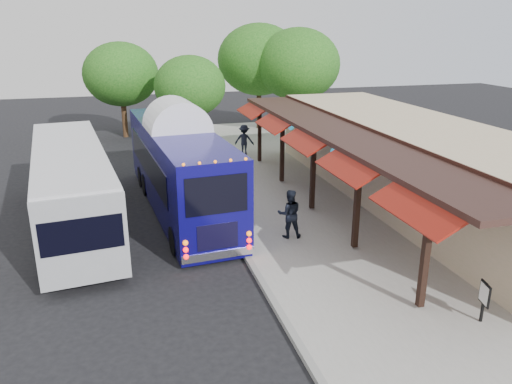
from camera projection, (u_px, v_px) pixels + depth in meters
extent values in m
plane|color=black|center=(249.00, 266.00, 16.40)|extent=(90.00, 90.00, 0.00)
cube|color=#9E9B93|center=(338.00, 209.00, 21.30)|extent=(10.00, 40.00, 0.15)
cube|color=gray|center=(225.00, 220.00, 20.05)|extent=(0.20, 40.00, 0.16)
cube|color=tan|center=(414.00, 164.00, 21.65)|extent=(5.00, 20.00, 3.60)
cube|color=black|center=(364.00, 133.00, 20.53)|extent=(0.06, 20.00, 0.60)
cube|color=#331E19|center=(340.00, 132.00, 20.23)|extent=(2.60, 20.00, 0.18)
cube|color=black|center=(426.00, 253.00, 13.13)|extent=(0.18, 0.18, 3.16)
cube|color=maroon|center=(417.00, 207.00, 12.60)|extent=(1.00, 3.20, 0.57)
cube|color=black|center=(357.00, 204.00, 16.79)|extent=(0.18, 0.18, 3.16)
cube|color=maroon|center=(348.00, 166.00, 16.25)|extent=(1.00, 3.20, 0.57)
cube|color=black|center=(313.00, 172.00, 20.45)|extent=(0.18, 0.18, 3.16)
cube|color=maroon|center=(304.00, 140.00, 19.91)|extent=(1.00, 3.20, 0.57)
cube|color=black|center=(282.00, 150.00, 24.10)|extent=(0.18, 0.18, 3.16)
cube|color=maroon|center=(274.00, 123.00, 23.57)|extent=(1.00, 3.20, 0.57)
cube|color=black|center=(260.00, 133.00, 27.76)|extent=(0.18, 0.18, 3.16)
cube|color=maroon|center=(252.00, 110.00, 27.22)|extent=(1.00, 3.20, 0.57)
sphere|color=#165D7C|center=(403.00, 190.00, 14.73)|extent=(0.26, 0.26, 0.26)
sphere|color=#165D7C|center=(334.00, 151.00, 19.30)|extent=(0.26, 0.26, 0.26)
sphere|color=#165D7C|center=(291.00, 127.00, 23.87)|extent=(0.26, 0.26, 0.26)
cube|color=#0C0860|center=(179.00, 165.00, 20.91)|extent=(3.41, 11.79, 3.05)
cube|color=#0C0860|center=(181.00, 202.00, 21.44)|extent=(3.35, 11.67, 0.34)
ellipsoid|color=white|center=(177.00, 129.00, 20.43)|extent=(3.39, 11.56, 0.54)
cube|color=black|center=(202.00, 197.00, 15.42)|extent=(2.02, 0.19, 1.26)
cube|color=silver|center=(204.00, 256.00, 16.14)|extent=(2.43, 0.37, 0.27)
sphere|color=#FF0C0C|center=(171.00, 254.00, 15.71)|extent=(0.17, 0.17, 0.17)
sphere|color=#FF0C0C|center=(236.00, 247.00, 16.24)|extent=(0.17, 0.17, 0.17)
cylinder|color=black|center=(164.00, 241.00, 17.04)|extent=(0.37, 1.03, 1.01)
cylinder|color=black|center=(228.00, 234.00, 17.61)|extent=(0.37, 1.03, 1.01)
cylinder|color=black|center=(148.00, 176.00, 24.49)|extent=(0.37, 1.03, 1.01)
cylinder|color=black|center=(193.00, 172.00, 25.05)|extent=(0.37, 1.03, 1.01)
cube|color=#94989C|center=(72.00, 185.00, 19.14)|extent=(3.87, 11.86, 2.68)
cube|color=black|center=(35.00, 182.00, 18.74)|extent=(1.18, 9.83, 1.01)
cube|color=black|center=(106.00, 177.00, 19.39)|extent=(1.18, 9.83, 1.01)
cube|color=silver|center=(68.00, 150.00, 18.70)|extent=(3.79, 11.62, 0.10)
cylinder|color=black|center=(28.00, 263.00, 15.50)|extent=(0.39, 1.00, 0.97)
cylinder|color=black|center=(105.00, 254.00, 16.09)|extent=(0.39, 1.00, 0.97)
cylinder|color=black|center=(53.00, 190.00, 22.42)|extent=(0.39, 1.00, 0.97)
cylinder|color=black|center=(107.00, 186.00, 23.01)|extent=(0.39, 1.00, 0.97)
imported|color=black|center=(239.00, 193.00, 20.41)|extent=(0.72, 0.63, 1.66)
imported|color=black|center=(289.00, 214.00, 17.99)|extent=(0.99, 0.83, 1.80)
imported|color=black|center=(223.00, 176.00, 22.47)|extent=(1.15, 0.92, 1.83)
imported|color=black|center=(244.00, 140.00, 29.73)|extent=(1.32, 1.07, 1.79)
cube|color=black|center=(483.00, 302.00, 12.86)|extent=(0.07, 0.07, 1.12)
cube|color=black|center=(485.00, 294.00, 12.78)|extent=(0.16, 0.50, 0.61)
cube|color=white|center=(484.00, 294.00, 12.78)|extent=(0.11, 0.42, 0.51)
cylinder|color=#382314|center=(192.00, 126.00, 32.40)|extent=(0.36, 0.36, 2.62)
ellipsoid|color=#144E13|center=(190.00, 86.00, 31.59)|extent=(4.53, 4.53, 3.85)
cylinder|color=#382314|center=(259.00, 107.00, 37.31)|extent=(0.36, 0.36, 3.50)
ellipsoid|color=#144E13|center=(259.00, 60.00, 36.22)|extent=(6.04, 6.04, 5.14)
cylinder|color=#382314|center=(297.00, 112.00, 35.57)|extent=(0.36, 0.36, 3.37)
ellipsoid|color=#144E13|center=(298.00, 64.00, 34.53)|extent=(5.82, 5.82, 4.94)
cylinder|color=#382314|center=(124.00, 116.00, 34.96)|extent=(0.36, 0.36, 2.95)
ellipsoid|color=#144E13|center=(121.00, 74.00, 34.04)|extent=(5.10, 5.10, 4.33)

